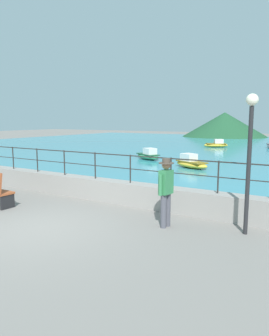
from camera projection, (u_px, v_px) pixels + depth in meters
The scene contains 10 objects.
ground_plane at pixel (38, 228), 8.07m from camera, with size 120.00×120.00×0.00m, color slate.
promenade_wall at pixel (112, 191), 10.72m from camera, with size 20.00×0.56×0.70m, color gray.
railing at pixel (112, 162), 10.57m from camera, with size 18.44×0.04×0.90m.
lake_water at pixel (254, 148), 29.85m from camera, with size 64.00×44.32×0.06m, color teal.
hill_secondary at pixel (224, 125), 49.25m from camera, with size 12.86×12.86×3.75m, color #1E4C2D.
person_walking at pixel (166, 189), 8.06m from camera, with size 0.38×0.56×1.75m.
lamp_post at pixel (250, 142), 7.36m from camera, with size 0.28×0.28×3.28m.
boat_0 at pixel (148, 155), 21.49m from camera, with size 2.44×1.94×0.76m.
boat_1 at pixel (216, 144), 30.91m from camera, with size 2.43×1.96×0.76m.
boat_5 at pixel (191, 163), 17.78m from camera, with size 2.45×1.87×0.76m.
Camera 1 is at (6.11, -5.35, 2.71)m, focal length 34.49 mm.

